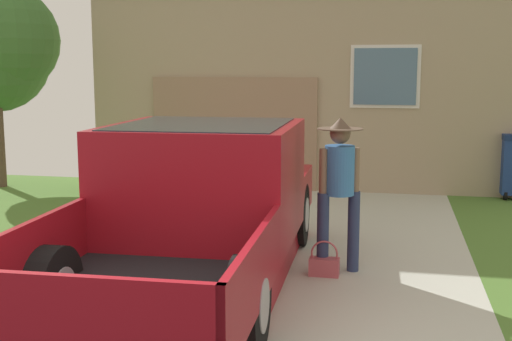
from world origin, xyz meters
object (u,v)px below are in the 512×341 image
(pickup_truck, at_px, (201,211))
(house_with_garage, at_px, (320,65))
(person_with_hat, at_px, (339,180))
(handbag, at_px, (324,265))

(pickup_truck, distance_m, house_with_garage, 8.98)
(person_with_hat, distance_m, handbag, 0.95)
(handbag, bearing_deg, pickup_truck, -164.78)
(handbag, bearing_deg, person_with_hat, 50.51)
(person_with_hat, relative_size, house_with_garage, 0.21)
(pickup_truck, xyz_separation_m, handbag, (1.30, 0.35, -0.62))
(person_with_hat, distance_m, house_with_garage, 8.49)
(pickup_truck, bearing_deg, person_with_hat, 18.19)
(person_with_hat, height_order, handbag, person_with_hat)
(person_with_hat, bearing_deg, handbag, 23.08)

